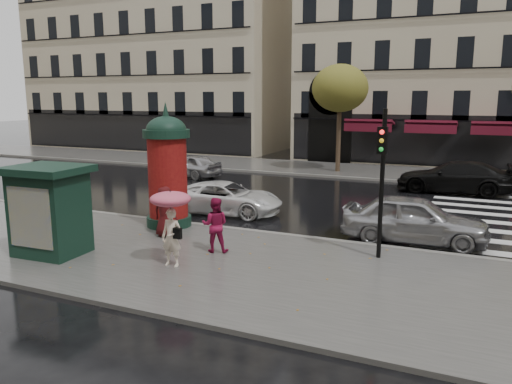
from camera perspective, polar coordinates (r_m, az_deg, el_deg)
The scene contains 19 objects.
ground at distance 14.38m, azimuth -1.89°, elevation -8.13°, with size 160.00×160.00×0.00m, color black.
near_sidewalk at distance 13.94m, azimuth -2.81°, elevation -8.50°, with size 90.00×7.00×0.12m, color #474744.
far_sidewalk at distance 32.11m, azimuth 13.21°, elevation 2.26°, with size 90.00×6.00×0.12m, color #474744.
near_kerb at distance 16.98m, azimuth 2.58°, elevation -4.91°, with size 90.00×0.25×0.14m, color slate.
far_kerb at distance 29.20m, azimuth 12.06°, elevation 1.50°, with size 90.00×0.25×0.14m, color slate.
zebra_crossing at distance 22.30m, azimuth 23.66°, elevation -2.19°, with size 3.60×11.75×0.01m, color silver.
bldg_far_corner at distance 42.73m, azimuth 25.35°, elevation 18.75°, with size 26.00×14.00×22.90m.
bldg_far_left at distance 51.09m, azimuth -9.74°, elevation 18.12°, with size 24.00×14.00×22.90m.
tree_far_left at distance 31.26m, azimuth 9.58°, elevation 11.57°, with size 3.40×3.40×6.64m.
woman_umbrella at distance 13.62m, azimuth -9.69°, elevation -2.69°, with size 1.11×1.11×2.13m.
woman_red at distance 14.85m, azimuth -4.70°, elevation -3.75°, with size 0.80×0.62×1.64m, color maroon.
man_burgundy at distance 16.68m, azimuth -10.36°, elevation -2.22°, with size 0.82×0.53×1.67m, color #420D0F.
morris_column at distance 17.87m, azimuth -10.09°, elevation 2.80°, with size 1.64×1.64×4.40m.
traffic_light at distance 14.27m, azimuth 14.19°, elevation 2.50°, with size 0.27×0.39×4.23m.
newsstand at distance 15.68m, azimuth -22.51°, elevation -1.83°, with size 2.25×1.93×2.61m.
car_silver at distance 16.95m, azimuth 17.64°, elevation -2.96°, with size 1.85×4.59×1.56m, color #9E9EA2.
car_white at distance 20.23m, azimuth -3.50°, elevation -0.68°, with size 2.14×4.63×1.29m, color white.
car_black at distance 26.46m, azimuth 21.70°, elevation 1.60°, with size 2.20×5.41×1.57m, color black.
car_far_silver at distance 29.76m, azimuth -7.72°, elevation 3.04°, with size 1.65×4.10×1.40m, color #ACACB1.
Camera 1 is at (6.01, -12.21, 4.66)m, focal length 35.00 mm.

